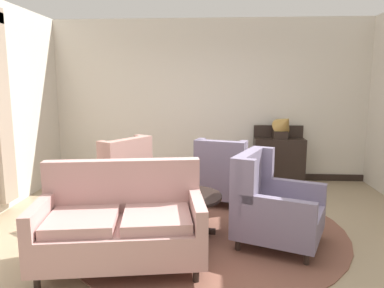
{
  "coord_description": "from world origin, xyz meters",
  "views": [
    {
      "loc": [
        0.11,
        -3.99,
        1.79
      ],
      "look_at": [
        -0.2,
        0.88,
        0.96
      ],
      "focal_mm": 33.95,
      "sensor_mm": 36.0,
      "label": 1
    }
  ],
  "objects": [
    {
      "name": "ground",
      "position": [
        0.0,
        0.0,
        0.0
      ],
      "size": [
        8.07,
        8.07,
        0.0
      ],
      "primitive_type": "plane",
      "color": "#9E896B"
    },
    {
      "name": "wall_back",
      "position": [
        0.0,
        2.72,
        1.46
      ],
      "size": [
        5.93,
        0.08,
        2.92
      ],
      "primitive_type": "cube",
      "color": "silver",
      "rests_on": "ground"
    },
    {
      "name": "baseboard_back",
      "position": [
        0.0,
        2.66,
        0.06
      ],
      "size": [
        5.77,
        0.03,
        0.12
      ],
      "primitive_type": "cube",
      "color": "black",
      "rests_on": "ground"
    },
    {
      "name": "area_rug",
      "position": [
        0.0,
        0.3,
        0.01
      ],
      "size": [
        3.41,
        3.41,
        0.01
      ],
      "primitive_type": "cylinder",
      "color": "brown",
      "rests_on": "ground"
    },
    {
      "name": "coffee_table",
      "position": [
        -0.23,
        0.13,
        0.39
      ],
      "size": [
        0.86,
        0.86,
        0.48
      ],
      "color": "black",
      "rests_on": "ground"
    },
    {
      "name": "porcelain_vase",
      "position": [
        -0.2,
        0.18,
        0.63
      ],
      "size": [
        0.18,
        0.18,
        0.36
      ],
      "color": "#4C7A66",
      "rests_on": "coffee_table"
    },
    {
      "name": "settee",
      "position": [
        -0.79,
        -0.68,
        0.42
      ],
      "size": [
        1.7,
        1.06,
        1.01
      ],
      "rotation": [
        0.0,
        0.0,
        0.16
      ],
      "color": "tan",
      "rests_on": "ground"
    },
    {
      "name": "armchair_foreground_right",
      "position": [
        0.75,
        -0.09,
        0.43
      ],
      "size": [
        1.13,
        1.11,
        1.03
      ],
      "rotation": [
        0.0,
        0.0,
        7.46
      ],
      "color": "slate",
      "rests_on": "ground"
    },
    {
      "name": "armchair_far_left",
      "position": [
        0.27,
        1.29,
        0.42
      ],
      "size": [
        0.95,
        1.08,
        0.99
      ],
      "rotation": [
        0.0,
        0.0,
        2.85
      ],
      "color": "slate",
      "rests_on": "ground"
    },
    {
      "name": "armchair_back_corner",
      "position": [
        -1.24,
        0.8,
        0.44
      ],
      "size": [
        1.12,
        1.09,
        1.06
      ],
      "rotation": [
        0.0,
        0.0,
        4.15
      ],
      "color": "tan",
      "rests_on": "ground"
    },
    {
      "name": "sideboard",
      "position": [
        1.25,
        2.42,
        0.47
      ],
      "size": [
        0.88,
        0.36,
        1.03
      ],
      "color": "black",
      "rests_on": "ground"
    },
    {
      "name": "gramophone",
      "position": [
        1.3,
        2.33,
        1.06
      ],
      "size": [
        0.47,
        0.53,
        0.51
      ],
      "color": "black",
      "rests_on": "sideboard"
    }
  ]
}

